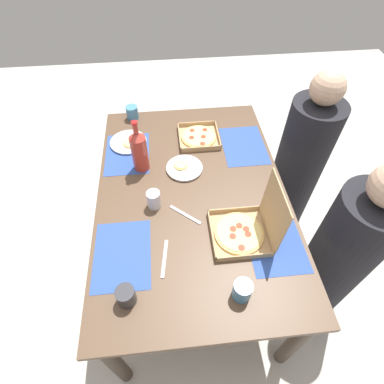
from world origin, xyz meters
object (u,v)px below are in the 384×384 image
(pizza_box_corner_left, at_px, (247,228))
(plate_near_left, at_px, (184,168))
(cup_clear_left, at_px, (242,290))
(cup_red, at_px, (154,199))
(plate_near_right, at_px, (129,142))
(diner_right_seat, at_px, (340,254))
(diner_left_seat, at_px, (299,163))
(pizza_box_center, at_px, (199,137))
(soda_bottle, at_px, (139,150))
(cup_spare, at_px, (132,112))
(condiment_bowl, at_px, (277,207))
(cup_clear_right, at_px, (126,296))

(pizza_box_corner_left, distance_m, plate_near_left, 0.54)
(cup_clear_left, height_order, cup_red, cup_red)
(plate_near_right, height_order, cup_red, cup_red)
(cup_red, relative_size, diner_right_seat, 0.08)
(plate_near_left, xyz_separation_m, diner_left_seat, (-0.16, 0.80, -0.21))
(cup_clear_left, bearing_deg, plate_near_right, -153.86)
(pizza_box_center, relative_size, soda_bottle, 0.78)
(pizza_box_corner_left, height_order, diner_right_seat, diner_right_seat)
(pizza_box_center, xyz_separation_m, plate_near_right, (0.00, -0.44, -0.00))
(soda_bottle, bearing_deg, cup_spare, -172.57)
(pizza_box_center, xyz_separation_m, plate_near_left, (0.26, -0.12, -0.00))
(pizza_box_corner_left, bearing_deg, diner_right_seat, 84.40)
(plate_near_left, bearing_deg, pizza_box_center, 156.02)
(pizza_box_center, xyz_separation_m, cup_spare, (-0.26, -0.42, 0.03))
(cup_clear_left, height_order, condiment_bowl, cup_clear_left)
(plate_near_left, bearing_deg, diner_left_seat, 101.68)
(pizza_box_corner_left, distance_m, soda_bottle, 0.71)
(cup_clear_left, relative_size, cup_clear_right, 1.07)
(cup_clear_right, distance_m, diner_left_seat, 1.44)
(cup_spare, bearing_deg, cup_clear_left, 20.48)
(pizza_box_corner_left, xyz_separation_m, diner_right_seat, (0.05, 0.54, -0.26))
(cup_red, bearing_deg, condiment_bowl, 81.97)
(pizza_box_center, relative_size, cup_clear_right, 2.91)
(diner_left_seat, bearing_deg, pizza_box_corner_left, -40.46)
(cup_spare, relative_size, cup_clear_right, 1.01)
(pizza_box_corner_left, relative_size, condiment_bowl, 3.64)
(diner_right_seat, bearing_deg, diner_left_seat, 180.00)
(pizza_box_corner_left, bearing_deg, plate_near_left, -151.17)
(pizza_box_corner_left, relative_size, plate_near_left, 1.47)
(plate_near_right, distance_m, cup_spare, 0.27)
(diner_left_seat, bearing_deg, pizza_box_center, -98.11)
(diner_left_seat, bearing_deg, plate_near_right, -94.74)
(pizza_box_center, distance_m, diner_left_seat, 0.72)
(condiment_bowl, bearing_deg, diner_right_seat, 61.94)
(pizza_box_corner_left, relative_size, plate_near_right, 1.36)
(plate_near_right, relative_size, soda_bottle, 0.70)
(plate_near_left, bearing_deg, cup_clear_left, 12.93)
(cup_spare, bearing_deg, condiment_bowl, 41.40)
(diner_right_seat, bearing_deg, condiment_bowl, -118.06)
(plate_near_right, height_order, condiment_bowl, condiment_bowl)
(condiment_bowl, relative_size, diner_right_seat, 0.07)
(pizza_box_center, height_order, soda_bottle, soda_bottle)
(soda_bottle, distance_m, cup_clear_left, 0.90)
(condiment_bowl, bearing_deg, cup_clear_right, -62.18)
(soda_bottle, relative_size, cup_spare, 3.69)
(cup_clear_left, height_order, diner_left_seat, diner_left_seat)
(condiment_bowl, relative_size, diner_left_seat, 0.07)
(pizza_box_center, height_order, diner_right_seat, diner_right_seat)
(cup_spare, bearing_deg, diner_left_seat, 72.05)
(pizza_box_corner_left, height_order, cup_clear_right, pizza_box_corner_left)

